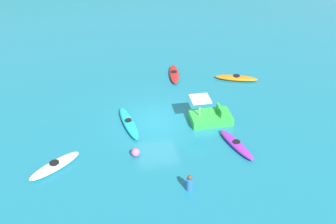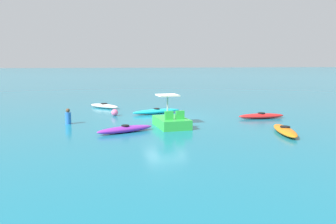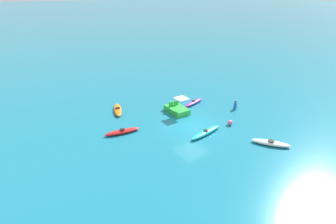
{
  "view_description": "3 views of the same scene",
  "coord_description": "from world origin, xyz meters",
  "px_view_note": "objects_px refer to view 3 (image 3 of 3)",
  "views": [
    {
      "loc": [
        -3.0,
        -17.59,
        12.36
      ],
      "look_at": [
        0.72,
        -0.01,
        0.58
      ],
      "focal_mm": 38.84,
      "sensor_mm": 36.0,
      "label": 1
    },
    {
      "loc": [
        19.47,
        -6.32,
        3.31
      ],
      "look_at": [
        0.69,
        -0.01,
        0.44
      ],
      "focal_mm": 35.19,
      "sensor_mm": 36.0,
      "label": 2
    },
    {
      "loc": [
        -15.55,
        13.27,
        10.75
      ],
      "look_at": [
        2.56,
        0.79,
        0.61
      ],
      "focal_mm": 28.47,
      "sensor_mm": 36.0,
      "label": 3
    }
  ],
  "objects_px": {
    "buoy_pink": "(230,123)",
    "person_near_shore": "(235,105)",
    "kayak_white": "(271,143)",
    "kayak_red": "(122,132)",
    "kayak_orange": "(118,110)",
    "kayak_purple": "(194,102)",
    "pedal_boat_green": "(177,109)",
    "kayak_cyan": "(206,132)"
  },
  "relations": [
    {
      "from": "kayak_red",
      "to": "kayak_cyan",
      "type": "height_order",
      "value": "same"
    },
    {
      "from": "person_near_shore",
      "to": "kayak_purple",
      "type": "bearing_deg",
      "value": 37.99
    },
    {
      "from": "kayak_orange",
      "to": "pedal_boat_green",
      "type": "relative_size",
      "value": 1.23
    },
    {
      "from": "kayak_purple",
      "to": "kayak_red",
      "type": "bearing_deg",
      "value": 99.45
    },
    {
      "from": "pedal_boat_green",
      "to": "kayak_cyan",
      "type": "bearing_deg",
      "value": 172.6
    },
    {
      "from": "kayak_cyan",
      "to": "kayak_purple",
      "type": "relative_size",
      "value": 1.18
    },
    {
      "from": "kayak_white",
      "to": "kayak_purple",
      "type": "relative_size",
      "value": 0.92
    },
    {
      "from": "buoy_pink",
      "to": "person_near_shore",
      "type": "xyz_separation_m",
      "value": [
        2.13,
        -2.96,
        0.17
      ]
    },
    {
      "from": "kayak_white",
      "to": "buoy_pink",
      "type": "distance_m",
      "value": 4.08
    },
    {
      "from": "kayak_purple",
      "to": "buoy_pink",
      "type": "distance_m",
      "value": 5.44
    },
    {
      "from": "kayak_red",
      "to": "buoy_pink",
      "type": "height_order",
      "value": "buoy_pink"
    },
    {
      "from": "buoy_pink",
      "to": "person_near_shore",
      "type": "bearing_deg",
      "value": -54.23
    },
    {
      "from": "kayak_white",
      "to": "kayak_orange",
      "type": "height_order",
      "value": "same"
    },
    {
      "from": "kayak_red",
      "to": "kayak_white",
      "type": "height_order",
      "value": "same"
    },
    {
      "from": "kayak_red",
      "to": "pedal_boat_green",
      "type": "relative_size",
      "value": 1.19
    },
    {
      "from": "kayak_red",
      "to": "kayak_purple",
      "type": "relative_size",
      "value": 0.99
    },
    {
      "from": "kayak_red",
      "to": "person_near_shore",
      "type": "xyz_separation_m",
      "value": [
        -1.83,
        -11.34,
        0.22
      ]
    },
    {
      "from": "kayak_cyan",
      "to": "kayak_red",
      "type": "bearing_deg",
      "value": 54.22
    },
    {
      "from": "kayak_cyan",
      "to": "kayak_orange",
      "type": "bearing_deg",
      "value": 25.93
    },
    {
      "from": "kayak_white",
      "to": "buoy_pink",
      "type": "height_order",
      "value": "buoy_pink"
    },
    {
      "from": "person_near_shore",
      "to": "kayak_white",
      "type": "bearing_deg",
      "value": 155.47
    },
    {
      "from": "kayak_cyan",
      "to": "kayak_white",
      "type": "bearing_deg",
      "value": -143.77
    },
    {
      "from": "kayak_cyan",
      "to": "pedal_boat_green",
      "type": "bearing_deg",
      "value": -7.4
    },
    {
      "from": "kayak_cyan",
      "to": "kayak_purple",
      "type": "distance_m",
      "value": 6.34
    },
    {
      "from": "kayak_cyan",
      "to": "person_near_shore",
      "type": "distance_m",
      "value": 6.2
    },
    {
      "from": "kayak_red",
      "to": "kayak_orange",
      "type": "relative_size",
      "value": 0.97
    },
    {
      "from": "kayak_cyan",
      "to": "kayak_orange",
      "type": "distance_m",
      "value": 9.12
    },
    {
      "from": "kayak_red",
      "to": "kayak_white",
      "type": "xyz_separation_m",
      "value": [
        -8.04,
        -8.51,
        0.0
      ]
    },
    {
      "from": "pedal_boat_green",
      "to": "person_near_shore",
      "type": "bearing_deg",
      "value": -117.02
    },
    {
      "from": "kayak_orange",
      "to": "kayak_purple",
      "type": "bearing_deg",
      "value": -110.88
    },
    {
      "from": "pedal_boat_green",
      "to": "person_near_shore",
      "type": "xyz_separation_m",
      "value": [
        -2.64,
        -5.18,
        0.05
      ]
    },
    {
      "from": "kayak_white",
      "to": "pedal_boat_green",
      "type": "relative_size",
      "value": 1.1
    },
    {
      "from": "kayak_orange",
      "to": "person_near_shore",
      "type": "height_order",
      "value": "person_near_shore"
    },
    {
      "from": "buoy_pink",
      "to": "kayak_white",
      "type": "bearing_deg",
      "value": -178.28
    },
    {
      "from": "buoy_pink",
      "to": "person_near_shore",
      "type": "relative_size",
      "value": 0.5
    },
    {
      "from": "person_near_shore",
      "to": "pedal_boat_green",
      "type": "bearing_deg",
      "value": 62.98
    },
    {
      "from": "kayak_red",
      "to": "pedal_boat_green",
      "type": "height_order",
      "value": "pedal_boat_green"
    },
    {
      "from": "kayak_cyan",
      "to": "person_near_shore",
      "type": "bearing_deg",
      "value": -69.61
    },
    {
      "from": "pedal_boat_green",
      "to": "person_near_shore",
      "type": "distance_m",
      "value": 5.82
    },
    {
      "from": "kayak_red",
      "to": "pedal_boat_green",
      "type": "bearing_deg",
      "value": -82.53
    },
    {
      "from": "kayak_red",
      "to": "kayak_cyan",
      "type": "bearing_deg",
      "value": -125.78
    },
    {
      "from": "kayak_red",
      "to": "kayak_purple",
      "type": "distance_m",
      "value": 8.89
    }
  ]
}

